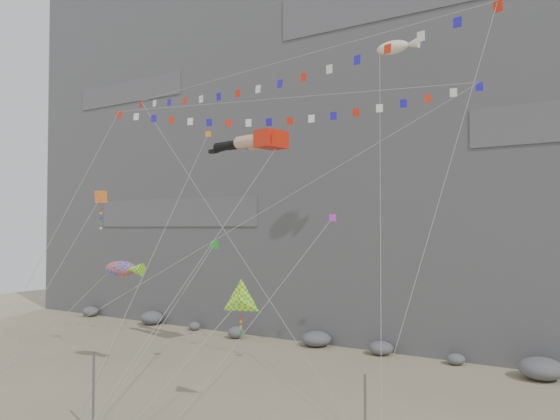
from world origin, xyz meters
name	(u,v)px	position (x,y,z in m)	size (l,w,h in m)	color
ground	(183,397)	(0.00, 0.00, 0.00)	(120.00, 120.00, 0.00)	tan
cliff	(380,97)	(0.00, 32.00, 25.00)	(80.00, 28.00, 50.00)	slate
talus_boulders	(316,339)	(0.00, 17.00, 0.60)	(60.00, 3.00, 1.20)	slate
anchor_pole_center	(93,393)	(0.21, -6.88, 2.06)	(0.12, 0.12, 4.12)	slate
anchor_pole_right	(365,414)	(12.78, -1.87, 1.82)	(0.12, 0.12, 3.64)	slate
legs_kite	(253,143)	(-0.18, 7.55, 16.67)	(7.16, 17.50, 22.65)	red
flag_banner_upper	(279,99)	(2.01, 7.70, 19.68)	(29.15, 16.14, 28.32)	red
flag_banner_lower	(269,65)	(2.66, 5.41, 21.44)	(30.60, 9.81, 24.61)	red
harlequin_kite	(101,197)	(-10.81, 2.51, 12.70)	(4.24, 7.37, 14.51)	#FB1B2D
fish_windsock	(121,269)	(-7.49, 1.63, 7.43)	(8.33, 5.94, 10.89)	#FF4D0D
delta_kite	(240,301)	(5.40, -1.50, 6.44)	(3.61, 7.83, 9.91)	#F9EB0C
blimp_windsock	(392,48)	(8.76, 12.70, 23.57)	(6.50, 14.71, 27.81)	#F1ECC6
small_kite_a	(205,140)	(-5.73, 8.75, 17.52)	(4.10, 15.61, 23.73)	orange
small_kite_b	(329,222)	(6.92, 6.05, 10.75)	(4.15, 12.02, 16.23)	#B421C2
small_kite_c	(213,247)	(-0.69, 3.63, 9.09)	(1.81, 11.76, 14.44)	#16931D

